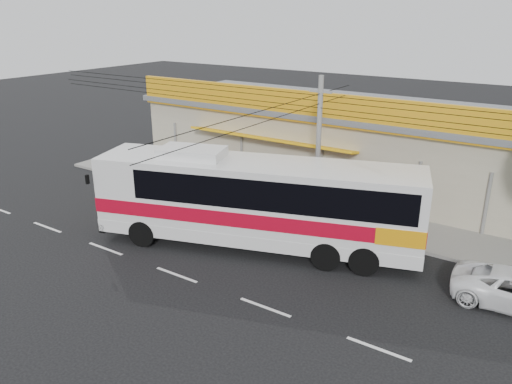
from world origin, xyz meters
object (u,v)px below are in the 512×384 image
coach_bus (261,198)px  motorbike_dark (148,156)px  utility_pole (320,103)px  motorbike_red (113,164)px

coach_bus → motorbike_dark: size_ratio=8.28×
motorbike_dark → utility_pole: (13.25, -2.42, 5.03)m
motorbike_red → motorbike_dark: size_ratio=1.07×
motorbike_dark → motorbike_red: bearing=148.4°
coach_bus → utility_pole: utility_pole is taller
coach_bus → motorbike_dark: coach_bus is taller
utility_pole → coach_bus: bearing=-103.1°
coach_bus → motorbike_red: bearing=147.5°
motorbike_red → utility_pole: bearing=-95.4°
motorbike_red → utility_pole: utility_pole is taller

